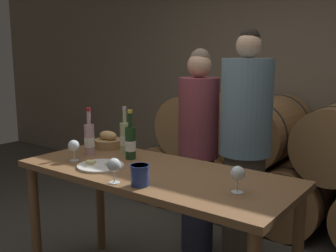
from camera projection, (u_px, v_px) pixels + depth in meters
name	position (u px, v px, depth m)	size (l,w,h in m)	color
stone_wall_back	(293.00, 51.00, 4.07)	(10.00, 0.12, 3.20)	#7F705B
barrel_stack	(265.00, 162.00, 3.79)	(2.67, 0.95, 1.18)	#9E7042
tasting_table	(154.00, 189.00, 2.39)	(1.71, 0.72, 0.88)	brown
person_left	(198.00, 151.00, 3.07)	(0.31, 0.31, 1.62)	#2D334C
person_right	(245.00, 151.00, 2.83)	(0.36, 0.36, 1.75)	#4C4238
wine_bottle_red	(130.00, 142.00, 2.61)	(0.07, 0.07, 0.33)	#193819
wine_bottle_white	(125.00, 137.00, 2.77)	(0.07, 0.07, 0.33)	#ADBC7F
wine_bottle_rose	(89.00, 139.00, 2.72)	(0.07, 0.07, 0.33)	#BC8E93
blue_crock	(140.00, 174.00, 2.08)	(0.10, 0.10, 0.11)	navy
bread_basket	(108.00, 141.00, 2.93)	(0.21, 0.21, 0.13)	#A87F4C
cheese_plate	(101.00, 166.00, 2.43)	(0.29, 0.29, 0.04)	white
wine_glass_far_left	(74.00, 146.00, 2.56)	(0.08, 0.08, 0.14)	white
wine_glass_left	(114.00, 166.00, 2.12)	(0.08, 0.08, 0.14)	white
wine_glass_center	(238.00, 174.00, 1.97)	(0.08, 0.08, 0.14)	white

